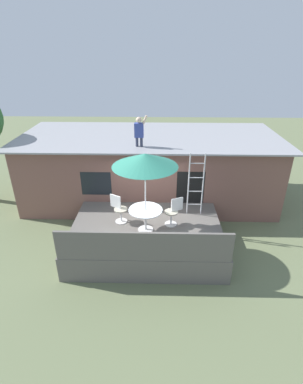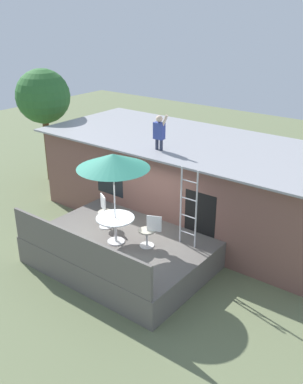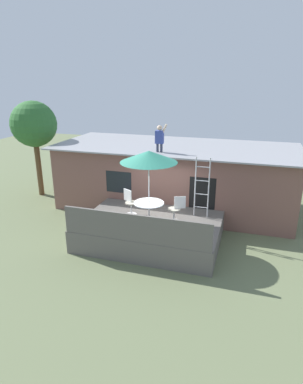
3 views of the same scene
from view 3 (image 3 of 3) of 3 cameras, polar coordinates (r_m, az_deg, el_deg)
ground_plane at (r=11.98m, az=-0.06°, el=-8.40°), size 40.00×40.00×0.00m
house at (r=14.68m, az=4.12°, el=2.76°), size 10.50×4.50×2.78m
deck at (r=11.79m, az=-0.06°, el=-6.68°), size 4.83×3.46×0.80m
deck_railing at (r=9.99m, az=-2.94°, el=-6.32°), size 4.73×0.08×0.90m
patio_table at (r=11.20m, az=-0.45°, el=-2.61°), size 1.04×1.04×0.74m
patio_umbrella at (r=10.67m, az=-0.48°, el=6.20°), size 1.90×1.90×2.54m
step_ladder at (r=11.68m, az=8.79°, el=0.77°), size 0.52×0.04×2.20m
person_figure at (r=12.94m, az=1.45°, el=9.63°), size 0.47×0.20×1.11m
patio_chair_left at (r=11.98m, az=-3.78°, el=-1.82°), size 0.58×0.44×0.92m
patio_chair_right at (r=11.38m, az=4.32°, el=-3.01°), size 0.59×0.44×0.92m
backyard_tree at (r=16.63m, az=-19.85°, el=10.96°), size 2.15×2.15×4.59m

